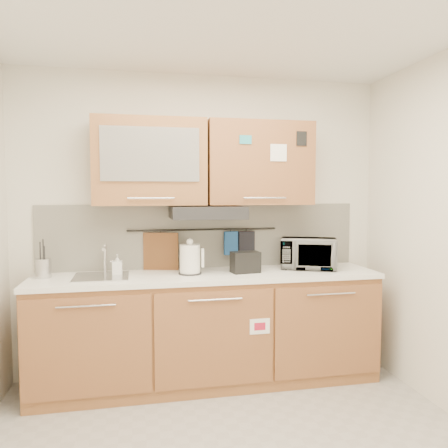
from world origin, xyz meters
name	(u,v)px	position (x,y,z in m)	size (l,w,h in m)	color
wall_back	(202,225)	(0.00, 1.50, 1.30)	(3.20, 3.20, 0.00)	silver
base_cabinet	(208,335)	(0.00, 1.19, 0.41)	(2.80, 0.64, 0.88)	#A06839
countertop	(208,276)	(0.00, 1.19, 0.90)	(2.82, 0.62, 0.04)	white
backsplash	(203,236)	(0.00, 1.49, 1.20)	(2.80, 0.02, 0.56)	silver
upper_cabinets	(205,163)	(0.00, 1.32, 1.83)	(1.82, 0.37, 0.70)	#A06839
range_hood	(207,212)	(0.00, 1.25, 1.42)	(0.60, 0.46, 0.10)	black
sink	(102,276)	(-0.85, 1.21, 0.92)	(0.42, 0.40, 0.26)	silver
utensil_rail	(203,230)	(0.00, 1.45, 1.26)	(0.02, 0.02, 1.30)	black
utensil_crock	(43,268)	(-1.29, 1.26, 1.00)	(0.15, 0.15, 0.30)	#B9BABE
kettle	(190,260)	(-0.15, 1.19, 1.04)	(0.21, 0.19, 0.29)	white
toaster	(245,262)	(0.31, 1.16, 1.01)	(0.25, 0.17, 0.17)	black
microwave	(308,254)	(0.90, 1.25, 1.05)	(0.47, 0.32, 0.26)	#999999
soap_bottle	(117,265)	(-0.73, 1.27, 1.00)	(0.08, 0.08, 0.17)	#999999
cutting_board	(161,254)	(-0.37, 1.44, 1.05)	(0.30, 0.02, 0.37)	brown
oven_mitt	(231,243)	(0.24, 1.44, 1.14)	(0.12, 0.03, 0.21)	navy
dark_pouch	(247,244)	(0.39, 1.44, 1.13)	(0.14, 0.04, 0.22)	black
pot_holder	(246,241)	(0.39, 1.44, 1.16)	(0.14, 0.02, 0.17)	red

